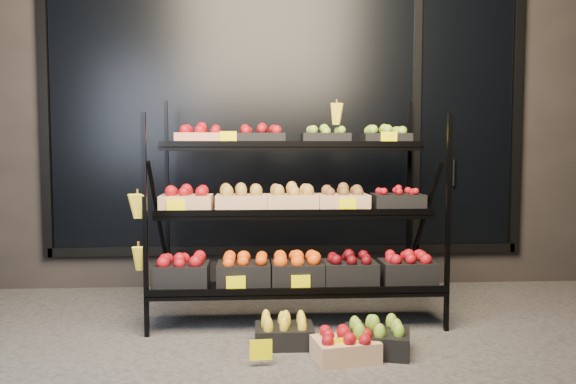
{
  "coord_description": "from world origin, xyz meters",
  "views": [
    {
      "loc": [
        -0.31,
        -3.56,
        1.23
      ],
      "look_at": [
        -0.05,
        0.55,
        0.95
      ],
      "focal_mm": 35.0,
      "sensor_mm": 36.0,
      "label": 1
    }
  ],
  "objects": [
    {
      "name": "floor_crate_right",
      "position": [
        0.44,
        -0.22,
        0.1
      ],
      "size": [
        0.47,
        0.4,
        0.2
      ],
      "rotation": [
        0.0,
        0.0,
        -0.27
      ],
      "color": "black",
      "rests_on": "ground"
    },
    {
      "name": "ground",
      "position": [
        0.0,
        0.0,
        0.0
      ],
      "size": [
        24.0,
        24.0,
        0.0
      ],
      "primitive_type": "plane",
      "color": "#514F4C",
      "rests_on": "ground"
    },
    {
      "name": "building",
      "position": [
        0.0,
        2.59,
        1.75
      ],
      "size": [
        6.0,
        2.08,
        3.5
      ],
      "color": "#2D2826",
      "rests_on": "ground"
    },
    {
      "name": "tag_floor_a",
      "position": [
        -0.27,
        -0.4,
        0.06
      ],
      "size": [
        0.13,
        0.01,
        0.12
      ],
      "primitive_type": "cube",
      "color": "#FFEE00",
      "rests_on": "ground"
    },
    {
      "name": "display_rack",
      "position": [
        -0.01,
        0.6,
        0.79
      ],
      "size": [
        2.18,
        1.02,
        1.74
      ],
      "color": "black",
      "rests_on": "ground"
    },
    {
      "name": "floor_crate_midright",
      "position": [
        0.24,
        -0.32,
        0.09
      ],
      "size": [
        0.41,
        0.33,
        0.19
      ],
      "rotation": [
        0.0,
        0.0,
        0.18
      ],
      "color": "tan",
      "rests_on": "ground"
    },
    {
      "name": "floor_crate_midleft",
      "position": [
        -0.11,
        -0.05,
        0.09
      ],
      "size": [
        0.37,
        0.28,
        0.19
      ],
      "rotation": [
        0.0,
        0.0,
        -0.01
      ],
      "color": "black",
      "rests_on": "ground"
    },
    {
      "name": "tag_floor_b",
      "position": [
        0.19,
        -0.4,
        0.06
      ],
      "size": [
        0.13,
        0.01,
        0.12
      ],
      "primitive_type": "cube",
      "color": "#FFEE00",
      "rests_on": "ground"
    }
  ]
}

